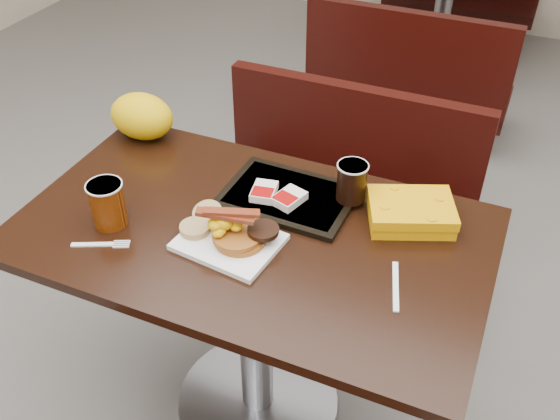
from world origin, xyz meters
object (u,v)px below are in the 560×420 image
at_px(clamshell, 411,212).
at_px(fork, 92,245).
at_px(bench_near_n, 335,198).
at_px(tray, 289,197).
at_px(table_far, 442,17).
at_px(bench_far_s, 413,68).
at_px(knife, 396,286).
at_px(pancake_stack, 240,237).
at_px(platter, 229,242).
at_px(paper_bag, 142,116).
at_px(table_near, 255,327).
at_px(coffee_cup_far, 352,182).
at_px(hashbrown_sleeve_right, 289,198).
at_px(coffee_cup_near, 108,204).
at_px(hashbrown_sleeve_left, 264,192).

bearing_deg(clamshell, fork, -171.92).
bearing_deg(clamshell, bench_near_n, 103.42).
bearing_deg(bench_near_n, tray, -86.13).
bearing_deg(fork, table_far, 58.40).
bearing_deg(tray, fork, -134.03).
height_order(bench_far_s, knife, knife).
height_order(pancake_stack, knife, pancake_stack).
distance_m(platter, paper_bag, 0.59).
height_order(table_near, pancake_stack, pancake_stack).
bearing_deg(paper_bag, coffee_cup_far, -5.98).
height_order(coffee_cup_far, clamshell, coffee_cup_far).
distance_m(bench_near_n, hashbrown_sleeve_right, 0.71).
distance_m(pancake_stack, tray, 0.22).
relative_size(table_near, table_far, 1.00).
bearing_deg(fork, paper_bag, 83.66).
xyz_separation_m(platter, coffee_cup_far, (0.22, 0.28, 0.06)).
distance_m(table_near, coffee_cup_near, 0.57).
relative_size(hashbrown_sleeve_left, clamshell, 0.39).
bearing_deg(pancake_stack, coffee_cup_far, 54.10).
bearing_deg(coffee_cup_near, bench_far_s, 80.33).
distance_m(fork, hashbrown_sleeve_right, 0.51).
relative_size(coffee_cup_near, hashbrown_sleeve_left, 1.45).
xyz_separation_m(bench_far_s, fork, (-0.34, -2.11, 0.39)).
xyz_separation_m(bench_near_n, platter, (-0.03, -0.77, 0.40)).
xyz_separation_m(table_near, table_far, (0.00, 2.60, 0.00)).
relative_size(bench_far_s, paper_bag, 4.95).
distance_m(platter, coffee_cup_far, 0.36).
bearing_deg(pancake_stack, clamshell, 35.65).
xyz_separation_m(table_near, bench_far_s, (0.00, 1.90, -0.02)).
height_order(table_far, clamshell, clamshell).
xyz_separation_m(bench_near_n, pancake_stack, (0.00, -0.77, 0.42)).
xyz_separation_m(table_far, tray, (0.04, -2.45, 0.38)).
relative_size(platter, knife, 1.51).
bearing_deg(hashbrown_sleeve_left, coffee_cup_far, 9.66).
bearing_deg(coffee_cup_far, clamshell, -3.64).
height_order(hashbrown_sleeve_left, paper_bag, paper_bag).
bearing_deg(tray, coffee_cup_far, 18.55).
bearing_deg(coffee_cup_near, clamshell, 23.86).
bearing_deg(fork, coffee_cup_far, 13.17).
relative_size(table_near, paper_bag, 5.94).
distance_m(coffee_cup_near, paper_bag, 0.42).
bearing_deg(knife, table_near, -113.63).
bearing_deg(coffee_cup_far, tray, -162.98).
distance_m(bench_far_s, platter, 2.01).
relative_size(pancake_stack, hashbrown_sleeve_right, 1.50).
bearing_deg(fork, hashbrown_sleeve_right, 16.15).
distance_m(bench_far_s, fork, 2.17).
xyz_separation_m(bench_far_s, hashbrown_sleeve_left, (-0.02, -1.77, 0.42)).
height_order(pancake_stack, hashbrown_sleeve_left, pancake_stack).
distance_m(table_far, clamshell, 2.47).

